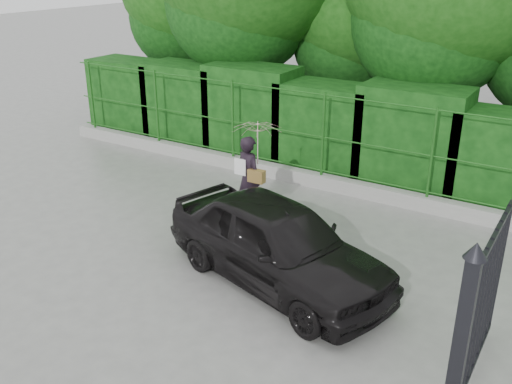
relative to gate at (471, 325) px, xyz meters
The scene contains 7 objects.
ground 4.81m from the gate, behind, with size 80.00×80.00×0.00m, color gray.
kerb 7.04m from the gate, 131.36° to the left, with size 14.00×0.25×0.30m, color #9E9E99.
fence 6.82m from the gate, 129.97° to the left, with size 14.13×0.06×1.80m.
hedge 7.84m from the gate, 127.46° to the left, with size 14.20×1.20×2.27m.
gate is the anchor object (origin of this frame).
woman 5.64m from the gate, 145.40° to the left, with size 0.95×0.93×1.91m.
car 3.42m from the gate, 155.96° to the left, with size 1.58×3.93×1.34m, color black.
Camera 1 is at (5.30, -6.04, 4.72)m, focal length 40.00 mm.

